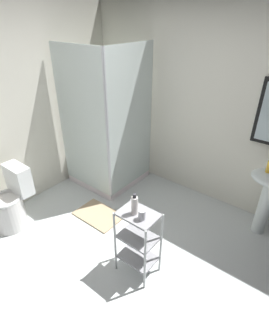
# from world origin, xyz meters

# --- Properties ---
(ground_plane) EXTENTS (4.20, 4.20, 0.02)m
(ground_plane) POSITION_xyz_m (0.00, 0.00, -0.01)
(ground_plane) COLOR silver
(wall_back) EXTENTS (4.20, 0.14, 2.50)m
(wall_back) POSITION_xyz_m (0.01, 1.85, 1.25)
(wall_back) COLOR white
(wall_back) RESTS_ON ground_plane
(shower_stall) EXTENTS (0.92, 0.92, 2.00)m
(shower_stall) POSITION_xyz_m (-1.20, 1.18, 0.46)
(shower_stall) COLOR white
(shower_stall) RESTS_ON ground_plane
(pedestal_sink) EXTENTS (0.46, 0.37, 0.81)m
(pedestal_sink) POSITION_xyz_m (0.94, 1.52, 0.58)
(pedestal_sink) COLOR white
(pedestal_sink) RESTS_ON ground_plane
(toilet) EXTENTS (0.37, 0.49, 0.76)m
(toilet) POSITION_xyz_m (-1.48, -0.24, 0.31)
(toilet) COLOR white
(toilet) RESTS_ON ground_plane
(storage_cart) EXTENTS (0.38, 0.28, 0.74)m
(storage_cart) POSITION_xyz_m (0.14, 0.16, 0.44)
(storage_cart) COLOR silver
(storage_cart) RESTS_ON ground_plane
(hand_soap_bottle) EXTENTS (0.05, 0.05, 0.16)m
(hand_soap_bottle) POSITION_xyz_m (0.87, 1.50, 0.88)
(hand_soap_bottle) COLOR gold
(hand_soap_bottle) RESTS_ON pedestal_sink
(lotion_bottle_white) EXTENTS (0.06, 0.06, 0.21)m
(lotion_bottle_white) POSITION_xyz_m (0.11, 0.15, 0.83)
(lotion_bottle_white) COLOR white
(lotion_bottle_white) RESTS_ON storage_cart
(rinse_cup) EXTENTS (0.07, 0.07, 0.10)m
(rinse_cup) POSITION_xyz_m (0.21, 0.13, 0.79)
(rinse_cup) COLOR silver
(rinse_cup) RESTS_ON storage_cart
(bath_mat) EXTENTS (0.60, 0.40, 0.02)m
(bath_mat) POSITION_xyz_m (-0.78, 0.51, 0.01)
(bath_mat) COLOR tan
(bath_mat) RESTS_ON ground_plane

